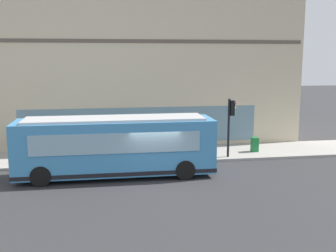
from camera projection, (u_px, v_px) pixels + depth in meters
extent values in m
plane|color=#2D2D30|center=(154.00, 178.00, 20.80)|extent=(120.00, 120.00, 0.00)
cube|color=#9E9991|center=(144.00, 155.00, 25.29)|extent=(4.07, 40.00, 0.15)
cube|color=beige|center=(134.00, 52.00, 30.92)|extent=(9.72, 22.40, 12.85)
cube|color=brown|center=(140.00, 41.00, 26.23)|extent=(0.36, 21.95, 0.24)
cube|color=slate|center=(141.00, 125.00, 27.06)|extent=(0.12, 15.68, 2.40)
cube|color=#3F8CC6|center=(116.00, 146.00, 20.89)|extent=(2.55, 10.01, 2.70)
cube|color=silver|center=(115.00, 119.00, 20.66)|extent=(2.17, 9.01, 0.12)
cube|color=#8CB2C6|center=(13.00, 140.00, 20.05)|extent=(2.20, 0.09, 1.20)
cube|color=#8CB2C6|center=(115.00, 134.00, 22.06)|extent=(0.10, 8.20, 1.00)
cube|color=#8CB2C6|center=(116.00, 143.00, 19.59)|extent=(0.10, 8.20, 1.00)
cube|color=black|center=(116.00, 168.00, 21.09)|extent=(2.59, 10.05, 0.20)
cylinder|color=black|center=(47.00, 164.00, 21.64)|extent=(0.31, 1.00, 1.00)
cylinder|color=black|center=(41.00, 176.00, 19.41)|extent=(0.31, 1.00, 1.00)
cylinder|color=black|center=(177.00, 159.00, 22.72)|extent=(0.31, 1.00, 1.00)
cylinder|color=black|center=(185.00, 170.00, 20.48)|extent=(0.31, 1.00, 1.00)
cylinder|color=black|center=(229.00, 128.00, 24.32)|extent=(0.14, 0.14, 3.50)
cube|color=black|center=(232.00, 108.00, 24.14)|extent=(0.32, 0.24, 0.90)
sphere|color=red|center=(234.00, 103.00, 24.12)|extent=(0.20, 0.20, 0.20)
sphere|color=yellow|center=(234.00, 108.00, 24.16)|extent=(0.20, 0.20, 0.20)
sphere|color=green|center=(234.00, 113.00, 24.21)|extent=(0.20, 0.20, 0.20)
cylinder|color=yellow|center=(125.00, 154.00, 24.21)|extent=(0.24, 0.24, 0.55)
sphere|color=yellow|center=(125.00, 148.00, 24.15)|extent=(0.22, 0.22, 0.22)
cylinder|color=yellow|center=(128.00, 153.00, 24.23)|extent=(0.10, 0.12, 0.10)
cylinder|color=yellow|center=(125.00, 152.00, 24.37)|extent=(0.12, 0.10, 0.10)
cylinder|color=black|center=(177.00, 141.00, 26.97)|extent=(0.14, 0.14, 0.88)
cylinder|color=black|center=(179.00, 141.00, 26.88)|extent=(0.14, 0.14, 0.88)
cylinder|color=black|center=(178.00, 130.00, 26.79)|extent=(0.32, 0.32, 0.69)
sphere|color=tan|center=(178.00, 123.00, 26.71)|extent=(0.24, 0.24, 0.24)
cylinder|color=silver|center=(161.00, 151.00, 24.47)|extent=(0.14, 0.14, 0.75)
cylinder|color=silver|center=(158.00, 151.00, 24.41)|extent=(0.14, 0.14, 0.75)
cylinder|color=#8C3F8C|center=(160.00, 140.00, 24.32)|extent=(0.32, 0.32, 0.60)
sphere|color=beige|center=(160.00, 133.00, 24.26)|extent=(0.20, 0.20, 0.20)
cube|color=#197233|center=(255.00, 144.00, 25.90)|extent=(0.44, 0.40, 0.90)
cube|color=#8CB2C6|center=(258.00, 142.00, 25.91)|extent=(0.35, 0.03, 0.30)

